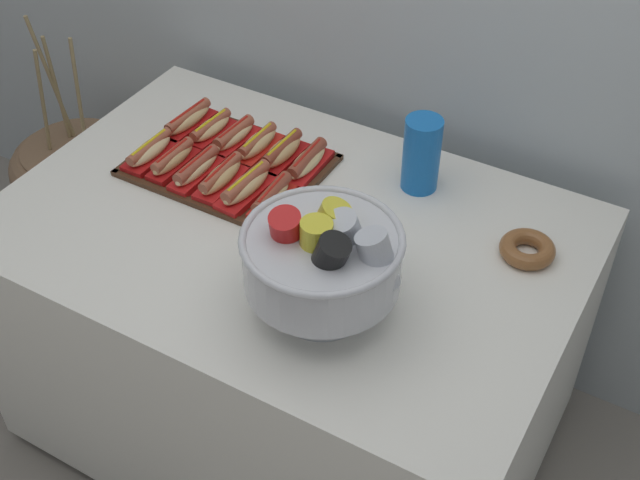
{
  "coord_description": "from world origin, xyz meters",
  "views": [
    {
      "loc": [
        0.82,
        -1.28,
        2.08
      ],
      "look_at": [
        0.09,
        -0.01,
        0.78
      ],
      "focal_mm": 47.18,
      "sensor_mm": 36.0,
      "label": 1
    }
  ],
  "objects_px": {
    "hot_dog_3": "(221,177)",
    "hot_dog_11": "(307,162)",
    "hot_dog_6": "(188,120)",
    "cup_stack": "(422,154)",
    "punch_bowl": "(323,258)",
    "hot_dog_4": "(246,187)",
    "floor_vase": "(90,212)",
    "hot_dog_5": "(272,197)",
    "hot_dog_2": "(197,169)",
    "hot_dog_7": "(211,129)",
    "hot_dog_1": "(173,160)",
    "hot_dog_10": "(282,153)",
    "buffet_table": "(291,330)",
    "hot_dog_9": "(258,145)",
    "hot_dog_0": "(150,151)",
    "serving_tray": "(229,166)",
    "hot_dog_8": "(234,136)",
    "donut": "(527,249)"
  },
  "relations": [
    {
      "from": "hot_dog_2",
      "to": "hot_dog_4",
      "type": "height_order",
      "value": "hot_dog_4"
    },
    {
      "from": "hot_dog_10",
      "to": "hot_dog_3",
      "type": "bearing_deg",
      "value": -114.73
    },
    {
      "from": "floor_vase",
      "to": "punch_bowl",
      "type": "bearing_deg",
      "value": -20.56
    },
    {
      "from": "buffet_table",
      "to": "hot_dog_11",
      "type": "height_order",
      "value": "hot_dog_11"
    },
    {
      "from": "hot_dog_9",
      "to": "donut",
      "type": "distance_m",
      "value": 0.74
    },
    {
      "from": "hot_dog_4",
      "to": "hot_dog_6",
      "type": "bearing_deg",
      "value": 150.91
    },
    {
      "from": "buffet_table",
      "to": "hot_dog_6",
      "type": "xyz_separation_m",
      "value": [
        -0.44,
        0.2,
        0.4
      ]
    },
    {
      "from": "hot_dog_0",
      "to": "hot_dog_4",
      "type": "bearing_deg",
      "value": -0.28
    },
    {
      "from": "serving_tray",
      "to": "hot_dog_5",
      "type": "bearing_deg",
      "value": -24.03
    },
    {
      "from": "hot_dog_10",
      "to": "floor_vase",
      "type": "bearing_deg",
      "value": 177.33
    },
    {
      "from": "hot_dog_10",
      "to": "donut",
      "type": "distance_m",
      "value": 0.67
    },
    {
      "from": "donut",
      "to": "hot_dog_7",
      "type": "bearing_deg",
      "value": 178.64
    },
    {
      "from": "hot_dog_11",
      "to": "punch_bowl",
      "type": "distance_m",
      "value": 0.5
    },
    {
      "from": "hot_dog_11",
      "to": "cup_stack",
      "type": "xyz_separation_m",
      "value": [
        0.27,
        0.09,
        0.06
      ]
    },
    {
      "from": "hot_dog_3",
      "to": "hot_dog_7",
      "type": "distance_m",
      "value": 0.22
    },
    {
      "from": "hot_dog_6",
      "to": "cup_stack",
      "type": "distance_m",
      "value": 0.66
    },
    {
      "from": "hot_dog_9",
      "to": "donut",
      "type": "xyz_separation_m",
      "value": [
        0.74,
        -0.02,
        -0.02
      ]
    },
    {
      "from": "hot_dog_5",
      "to": "punch_bowl",
      "type": "distance_m",
      "value": 0.38
    },
    {
      "from": "hot_dog_1",
      "to": "hot_dog_6",
      "type": "xyz_separation_m",
      "value": [
        -0.07,
        0.17,
        0.0
      ]
    },
    {
      "from": "hot_dog_4",
      "to": "hot_dog_11",
      "type": "bearing_deg",
      "value": 65.27
    },
    {
      "from": "floor_vase",
      "to": "hot_dog_6",
      "type": "distance_m",
      "value": 0.76
    },
    {
      "from": "hot_dog_7",
      "to": "hot_dog_10",
      "type": "height_order",
      "value": "hot_dog_10"
    },
    {
      "from": "hot_dog_2",
      "to": "cup_stack",
      "type": "relative_size",
      "value": 0.91
    },
    {
      "from": "serving_tray",
      "to": "hot_dog_9",
      "type": "height_order",
      "value": "hot_dog_9"
    },
    {
      "from": "floor_vase",
      "to": "hot_dog_5",
      "type": "distance_m",
      "value": 1.07
    },
    {
      "from": "hot_dog_2",
      "to": "punch_bowl",
      "type": "distance_m",
      "value": 0.57
    },
    {
      "from": "serving_tray",
      "to": "hot_dog_10",
      "type": "xyz_separation_m",
      "value": [
        0.11,
        0.08,
        0.03
      ]
    },
    {
      "from": "hot_dog_4",
      "to": "hot_dog_9",
      "type": "xyz_separation_m",
      "value": [
        -0.07,
        0.17,
        -0.0
      ]
    },
    {
      "from": "buffet_table",
      "to": "cup_stack",
      "type": "bearing_deg",
      "value": 55.25
    },
    {
      "from": "hot_dog_2",
      "to": "buffet_table",
      "type": "bearing_deg",
      "value": -7.61
    },
    {
      "from": "hot_dog_3",
      "to": "hot_dog_11",
      "type": "height_order",
      "value": "hot_dog_3"
    },
    {
      "from": "hot_dog_8",
      "to": "punch_bowl",
      "type": "distance_m",
      "value": 0.65
    },
    {
      "from": "hot_dog_4",
      "to": "hot_dog_6",
      "type": "height_order",
      "value": "hot_dog_4"
    },
    {
      "from": "punch_bowl",
      "to": "hot_dog_4",
      "type": "bearing_deg",
      "value": 146.32
    },
    {
      "from": "serving_tray",
      "to": "hot_dog_9",
      "type": "relative_size",
      "value": 2.87
    },
    {
      "from": "floor_vase",
      "to": "cup_stack",
      "type": "distance_m",
      "value": 1.32
    },
    {
      "from": "hot_dog_7",
      "to": "cup_stack",
      "type": "bearing_deg",
      "value": 9.1
    },
    {
      "from": "hot_dog_0",
      "to": "hot_dog_9",
      "type": "xyz_separation_m",
      "value": [
        0.23,
        0.16,
        0.0
      ]
    },
    {
      "from": "buffet_table",
      "to": "hot_dog_2",
      "type": "height_order",
      "value": "hot_dog_2"
    },
    {
      "from": "hot_dog_2",
      "to": "hot_dog_7",
      "type": "distance_m",
      "value": 0.18
    },
    {
      "from": "hot_dog_6",
      "to": "hot_dog_2",
      "type": "bearing_deg",
      "value": -48.01
    },
    {
      "from": "hot_dog_2",
      "to": "hot_dog_0",
      "type": "bearing_deg",
      "value": 179.72
    },
    {
      "from": "hot_dog_5",
      "to": "hot_dog_7",
      "type": "distance_m",
      "value": 0.34
    },
    {
      "from": "hot_dog_1",
      "to": "hot_dog_5",
      "type": "xyz_separation_m",
      "value": [
        0.3,
        -0.0,
        -0.0
      ]
    },
    {
      "from": "hot_dog_7",
      "to": "hot_dog_4",
      "type": "bearing_deg",
      "value": -36.53
    },
    {
      "from": "buffet_table",
      "to": "hot_dog_10",
      "type": "relative_size",
      "value": 8.2
    },
    {
      "from": "buffet_table",
      "to": "hot_dog_1",
      "type": "relative_size",
      "value": 8.45
    },
    {
      "from": "hot_dog_7",
      "to": "hot_dog_10",
      "type": "xyz_separation_m",
      "value": [
        0.22,
        -0.0,
        0.0
      ]
    },
    {
      "from": "hot_dog_10",
      "to": "hot_dog_11",
      "type": "distance_m",
      "value": 0.08
    },
    {
      "from": "hot_dog_1",
      "to": "hot_dog_2",
      "type": "height_order",
      "value": "same"
    }
  ]
}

